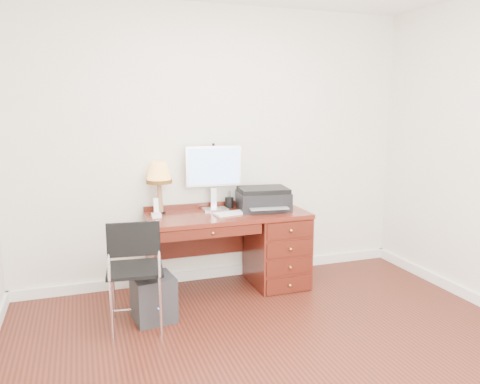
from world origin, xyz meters
name	(u,v)px	position (x,y,z in m)	size (l,w,h in m)	color
ground	(289,361)	(0.00, 0.00, 0.00)	(4.00, 4.00, 0.00)	#38140C
room_shell	(257,316)	(0.00, 0.63, 0.05)	(4.00, 4.00, 4.00)	silver
desk	(259,244)	(0.32, 1.40, 0.41)	(1.50, 0.67, 0.75)	maroon
monitor	(213,170)	(-0.08, 1.61, 1.14)	(0.54, 0.19, 0.62)	silver
keyboard	(237,212)	(0.08, 1.36, 0.76)	(0.45, 0.13, 0.02)	white
mouse_pad	(271,209)	(0.43, 1.37, 0.76)	(0.21, 0.21, 0.04)	black
printer	(263,199)	(0.38, 1.45, 0.86)	(0.53, 0.43, 0.22)	black
leg_lamp	(159,176)	(-0.61, 1.59, 1.11)	(0.24, 0.24, 0.49)	black
phone	(156,212)	(-0.67, 1.45, 0.80)	(0.08, 0.08, 0.18)	white
pen_cup	(229,203)	(0.08, 1.61, 0.80)	(0.09, 0.09, 0.11)	black
chair	(136,263)	(-0.93, 0.81, 0.55)	(0.47, 0.47, 0.91)	black
equipment_box	(154,298)	(-0.79, 0.96, 0.19)	(0.32, 0.32, 0.37)	black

